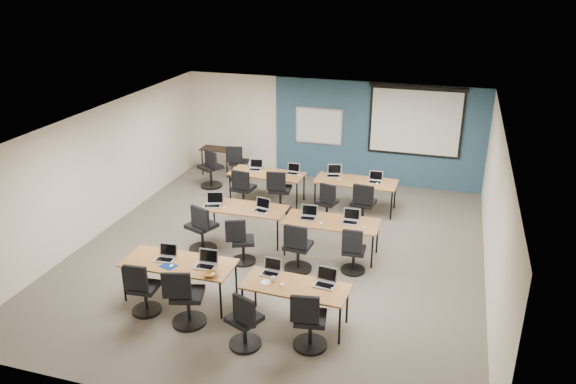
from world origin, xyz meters
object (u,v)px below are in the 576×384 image
(laptop_2, at_px, (271,270))
(laptop_1, at_px, (207,262))
(task_chair_1, at_px, (186,302))
(laptop_8, at_px, (255,167))
(projector_screen, at_px, (416,117))
(training_table_mid_left, at_px, (244,209))
(laptop_7, at_px, (351,219))
(task_chair_8, at_px, (243,193))
(spare_chair_a, at_px, (238,166))
(laptop_4, at_px, (214,203))
(task_chair_10, at_px, (327,205))
(laptop_6, at_px, (309,215))
(laptop_10, at_px, (334,173))
(task_chair_7, at_px, (353,254))
(task_chair_11, at_px, (363,208))
(utility_table, at_px, (217,152))
(task_chair_4, at_px, (202,232))
(laptop_0, at_px, (166,256))
(whiteboard, at_px, (319,126))
(training_table_front_left, at_px, (179,264))
(task_chair_3, at_px, (309,325))
(training_table_back_left, at_px, (267,175))
(training_table_back_right, at_px, (356,182))
(laptop_5, at_px, (262,208))
(task_chair_0, at_px, (143,293))
(task_chair_6, at_px, (297,251))
(training_table_mid_right, at_px, (332,223))
(task_chair_5, at_px, (241,245))
(spare_chair_b, at_px, (211,172))
(task_chair_9, at_px, (279,194))
(laptop_9, at_px, (293,171))
(laptop_11, at_px, (375,179))
(task_chair_2, at_px, (245,325))
(training_table_front_right, at_px, (295,288))

(laptop_2, bearing_deg, laptop_1, -171.80)
(task_chair_1, distance_m, laptop_8, 5.50)
(projector_screen, relative_size, training_table_mid_left, 1.33)
(laptop_7, distance_m, task_chair_8, 3.26)
(task_chair_1, bearing_deg, laptop_1, 68.16)
(spare_chair_a, bearing_deg, laptop_4, -87.37)
(task_chair_1, height_order, task_chair_10, task_chair_1)
(laptop_6, relative_size, laptop_10, 0.95)
(task_chair_7, height_order, task_chair_11, task_chair_11)
(laptop_4, distance_m, utility_table, 3.92)
(projector_screen, height_order, task_chair_4, projector_screen)
(laptop_0, xyz_separation_m, laptop_2, (1.89, 0.07, -0.00))
(laptop_1, relative_size, spare_chair_a, 0.34)
(whiteboard, distance_m, laptop_0, 6.64)
(laptop_4, bearing_deg, training_table_front_left, -98.77)
(laptop_8, bearing_deg, task_chair_1, -90.74)
(task_chair_3, distance_m, spare_chair_a, 7.34)
(task_chair_10, bearing_deg, training_table_back_left, 171.77)
(training_table_back_right, xyz_separation_m, task_chair_11, (0.33, -0.84, -0.26))
(laptop_0, xyz_separation_m, laptop_5, (0.89, 2.42, -0.00))
(training_table_front_left, height_order, utility_table, utility_table)
(training_table_mid_left, xyz_separation_m, task_chair_8, (-0.60, 1.45, -0.26))
(training_table_front_left, xyz_separation_m, task_chair_0, (-0.39, -0.57, -0.29))
(whiteboard, bearing_deg, laptop_7, -67.71)
(task_chair_0, bearing_deg, task_chair_7, 32.48)
(whiteboard, distance_m, task_chair_4, 5.10)
(training_table_front_left, xyz_separation_m, task_chair_7, (2.69, 1.77, -0.30))
(task_chair_6, bearing_deg, training_table_front_left, -133.43)
(training_table_mid_right, bearing_deg, task_chair_5, -152.66)
(laptop_7, xyz_separation_m, spare_chair_b, (-4.19, 2.60, -0.36))
(training_table_back_right, height_order, task_chair_9, task_chair_9)
(training_table_front_left, relative_size, laptop_6, 5.91)
(laptop_10, bearing_deg, laptop_9, 173.07)
(task_chair_0, bearing_deg, training_table_mid_right, 44.67)
(laptop_9, bearing_deg, task_chair_3, -71.56)
(task_chair_0, bearing_deg, laptop_11, 55.88)
(training_table_back_right, relative_size, task_chair_2, 1.94)
(training_table_back_right, distance_m, task_chair_1, 5.66)
(training_table_mid_left, height_order, laptop_11, laptop_11)
(laptop_1, relative_size, task_chair_7, 0.36)
(task_chair_1, relative_size, laptop_10, 3.03)
(whiteboard, relative_size, laptop_11, 4.01)
(task_chair_9, bearing_deg, utility_table, 134.05)
(training_table_back_left, distance_m, laptop_8, 0.41)
(training_table_front_left, relative_size, task_chair_8, 1.87)
(whiteboard, bearing_deg, task_chair_7, -68.59)
(projector_screen, distance_m, task_chair_6, 5.48)
(training_table_front_right, xyz_separation_m, laptop_4, (-2.53, 2.55, 0.11))
(task_chair_1, height_order, task_chair_3, task_chair_1)
(task_chair_4, distance_m, task_chair_7, 3.09)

